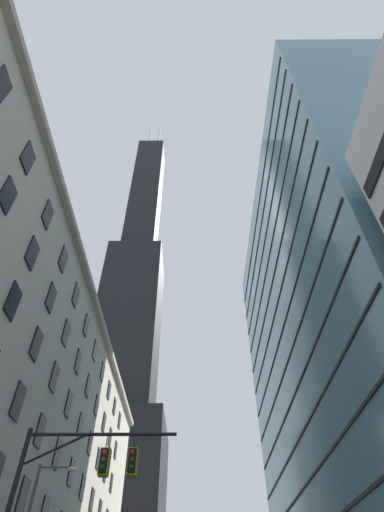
% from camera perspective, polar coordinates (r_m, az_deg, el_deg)
% --- Properties ---
extents(dark_skyscraper, '(27.90, 27.90, 211.52)m').
position_cam_1_polar(dark_skyscraper, '(126.86, -9.90, -15.10)').
color(dark_skyscraper, black).
rests_on(dark_skyscraper, ground).
extents(glass_office_midrise, '(16.77, 49.19, 56.80)m').
position_cam_1_polar(glass_office_midrise, '(52.77, 21.76, -10.42)').
color(glass_office_midrise, teal).
rests_on(glass_office_midrise, ground).
extents(traffic_signal_mast, '(6.48, 0.63, 7.86)m').
position_cam_1_polar(traffic_signal_mast, '(18.39, -16.61, -29.75)').
color(traffic_signal_mast, black).
rests_on(traffic_signal_mast, sidewalk_left).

